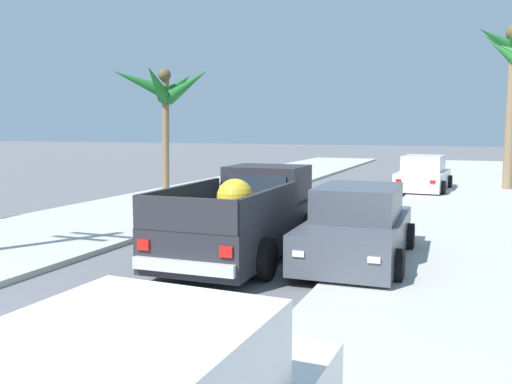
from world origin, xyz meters
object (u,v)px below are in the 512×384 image
object	(u,v)px
pickup_truck	(246,218)
car_left_near	(423,175)
palm_tree_left_back	(164,89)
car_left_mid	(357,228)

from	to	relation	value
pickup_truck	car_left_near	world-z (taller)	pickup_truck
pickup_truck	palm_tree_left_back	size ratio (longest dim) A/B	1.01
pickup_truck	car_left_mid	xyz separation A→B (m)	(2.29, 0.21, -0.08)
palm_tree_left_back	car_left_mid	bearing A→B (deg)	-42.72
pickup_truck	palm_tree_left_back	world-z (taller)	palm_tree_left_back
car_left_mid	palm_tree_left_back	xyz separation A→B (m)	(-9.78, 9.03, 3.53)
car_left_near	car_left_mid	size ratio (longest dim) A/B	1.01
car_left_mid	palm_tree_left_back	size ratio (longest dim) A/B	0.83
car_left_near	palm_tree_left_back	size ratio (longest dim) A/B	0.84
pickup_truck	car_left_mid	bearing A→B (deg)	5.19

